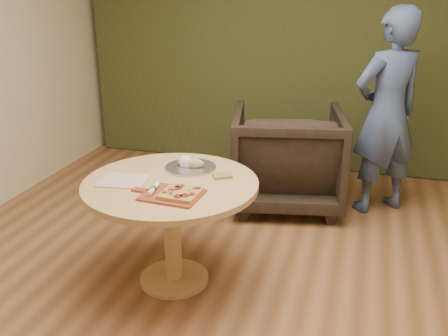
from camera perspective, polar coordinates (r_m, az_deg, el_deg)
The scene contains 12 objects.
room_shell at distance 2.65m, azimuth 0.45°, elevation 8.08°, with size 5.04×6.04×2.84m.
curtain at distance 5.47m, azimuth 9.03°, elevation 14.32°, with size 4.80×0.14×2.78m, color #2D3418.
pedestal_table at distance 3.32m, azimuth -6.05°, elevation -3.78°, with size 1.15×1.15×0.75m.
pizza_paddle at distance 3.05m, azimuth -6.12°, elevation -3.06°, with size 0.45×0.30×0.01m.
flatbread_pizza at distance 3.02m, azimuth -5.00°, elevation -2.87°, with size 0.23×0.23×0.04m.
cutlery_roll at distance 3.09m, azimuth -8.07°, elevation -2.39°, with size 0.05×0.20×0.03m.
newspaper at distance 3.32m, azimuth -11.40°, elevation -1.42°, with size 0.30×0.25×0.01m, color white.
serving_tray at distance 3.48m, azimuth -3.83°, elevation 0.06°, with size 0.36×0.36×0.02m.
bread_roll at distance 3.47m, azimuth -3.98°, elevation 0.63°, with size 0.19×0.09×0.09m.
green_packet at distance 3.32m, azimuth -0.20°, elevation -0.87°, with size 0.12×0.10×0.02m, color #5B662E.
armchair at distance 4.59m, azimuth 7.23°, elevation 1.71°, with size 0.98×0.91×1.00m, color black.
person_standing at distance 4.56m, azimuth 18.09°, elevation 5.95°, with size 0.66×0.43×1.80m, color #3D517D.
Camera 1 is at (0.70, -2.49, 1.98)m, focal length 40.00 mm.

